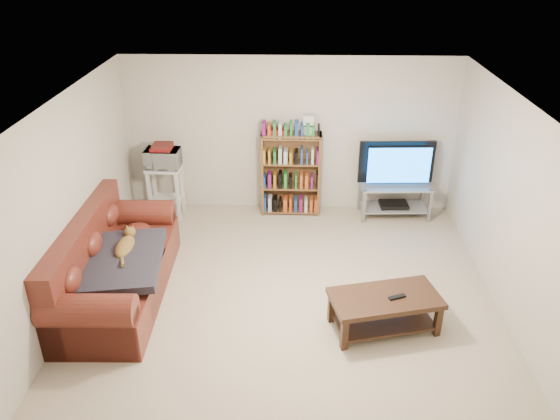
{
  "coord_description": "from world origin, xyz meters",
  "views": [
    {
      "loc": [
        0.06,
        -5.4,
        3.99
      ],
      "look_at": [
        -0.1,
        0.4,
        1.0
      ],
      "focal_mm": 35.0,
      "sensor_mm": 36.0,
      "label": 1
    }
  ],
  "objects_px": {
    "bookshelf": "(291,173)",
    "sofa": "(111,270)",
    "tv_stand": "(395,195)",
    "coffee_table": "(385,306)"
  },
  "relations": [
    {
      "from": "bookshelf",
      "to": "sofa",
      "type": "bearing_deg",
      "value": -132.8
    },
    {
      "from": "sofa",
      "to": "tv_stand",
      "type": "bearing_deg",
      "value": 28.94
    },
    {
      "from": "tv_stand",
      "to": "bookshelf",
      "type": "relative_size",
      "value": 0.83
    },
    {
      "from": "tv_stand",
      "to": "coffee_table",
      "type": "bearing_deg",
      "value": -103.62
    },
    {
      "from": "tv_stand",
      "to": "sofa",
      "type": "bearing_deg",
      "value": -152.25
    },
    {
      "from": "sofa",
      "to": "bookshelf",
      "type": "height_order",
      "value": "bookshelf"
    },
    {
      "from": "sofa",
      "to": "coffee_table",
      "type": "height_order",
      "value": "sofa"
    },
    {
      "from": "tv_stand",
      "to": "bookshelf",
      "type": "height_order",
      "value": "bookshelf"
    },
    {
      "from": "coffee_table",
      "to": "sofa",
      "type": "bearing_deg",
      "value": 156.74
    },
    {
      "from": "sofa",
      "to": "coffee_table",
      "type": "xyz_separation_m",
      "value": [
        3.2,
        -0.54,
        -0.05
      ]
    }
  ]
}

